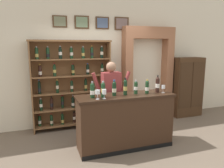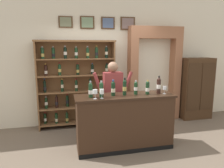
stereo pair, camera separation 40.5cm
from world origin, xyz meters
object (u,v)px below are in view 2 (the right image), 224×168
at_px(tasting_bottle_vin_santo, 113,88).
at_px(tasting_bottle_chianti, 147,88).
at_px(side_cabinet, 196,88).
at_px(tasting_counter, 124,122).
at_px(tasting_bottle_brunello, 159,85).
at_px(wine_glass_right, 165,88).
at_px(wine_glass_left, 95,92).
at_px(shopkeeper, 113,92).
at_px(tasting_bottle_bianco, 136,87).
at_px(wine_glass_center, 102,92).
at_px(wine_shelf, 77,82).
at_px(tasting_bottle_prosecco, 101,89).
at_px(tasting_bottle_super_tuscan, 91,90).
at_px(tasting_bottle_riserva, 125,87).

xyz_separation_m(tasting_bottle_vin_santo, tasting_bottle_chianti, (0.66, -0.03, -0.01)).
xyz_separation_m(side_cabinet, tasting_counter, (-2.37, -1.22, -0.30)).
distance_m(tasting_bottle_brunello, wine_glass_right, 0.12).
relative_size(tasting_bottle_vin_santo, wine_glass_left, 1.82).
bearing_deg(tasting_bottle_chianti, side_cabinet, 32.96).
height_order(shopkeeper, wine_glass_left, shopkeeper).
relative_size(tasting_bottle_bianco, wine_glass_center, 1.61).
bearing_deg(wine_glass_left, side_cabinet, 25.07).
relative_size(tasting_bottle_bianco, wine_glass_right, 1.76).
bearing_deg(side_cabinet, wine_glass_center, -153.97).
height_order(tasting_counter, shopkeeper, shopkeeper).
relative_size(tasting_bottle_chianti, wine_glass_right, 1.78).
bearing_deg(side_cabinet, wine_shelf, 177.53).
bearing_deg(wine_glass_center, tasting_bottle_vin_santo, 34.34).
relative_size(side_cabinet, tasting_bottle_chianti, 6.00).
bearing_deg(wine_glass_center, tasting_bottle_bianco, 14.00).
relative_size(tasting_counter, shopkeeper, 1.14).
xyz_separation_m(wine_shelf, shopkeeper, (0.69, -0.85, -0.10)).
height_order(tasting_counter, wine_glass_right, wine_glass_right).
xyz_separation_m(tasting_bottle_prosecco, wine_glass_right, (1.22, -0.03, -0.04)).
height_order(side_cabinet, tasting_bottle_chianti, side_cabinet).
distance_m(wine_shelf, tasting_bottle_super_tuscan, 1.41).
distance_m(tasting_bottle_brunello, wine_glass_left, 1.27).
height_order(tasting_bottle_prosecco, wine_glass_right, tasting_bottle_prosecco).
height_order(tasting_bottle_super_tuscan, tasting_bottle_brunello, tasting_bottle_brunello).
height_order(tasting_bottle_bianco, wine_glass_left, tasting_bottle_bianco).
distance_m(tasting_bottle_prosecco, tasting_bottle_riserva, 0.45).
bearing_deg(wine_shelf, wine_glass_center, -77.69).
height_order(tasting_bottle_prosecco, tasting_bottle_riserva, tasting_bottle_riserva).
bearing_deg(tasting_bottle_vin_santo, tasting_bottle_prosecco, -167.51).
relative_size(tasting_bottle_chianti, wine_glass_center, 1.63).
bearing_deg(wine_glass_right, tasting_bottle_riserva, 175.01).
distance_m(tasting_bottle_super_tuscan, tasting_bottle_vin_santo, 0.42).
distance_m(tasting_bottle_bianco, tasting_bottle_brunello, 0.46).
bearing_deg(tasting_bottle_prosecco, wine_glass_center, -96.90).
relative_size(tasting_bottle_chianti, tasting_bottle_brunello, 0.80).
height_order(side_cabinet, tasting_bottle_bianco, side_cabinet).
relative_size(tasting_bottle_bianco, tasting_bottle_chianti, 0.99).
relative_size(side_cabinet, wine_glass_left, 10.00).
height_order(wine_shelf, tasting_bottle_prosecco, wine_shelf).
height_order(tasting_bottle_chianti, wine_glass_right, tasting_bottle_chianti).
xyz_separation_m(wine_shelf, side_cabinet, (3.17, -0.14, -0.28)).
relative_size(shopkeeper, tasting_bottle_riserva, 5.01).
bearing_deg(tasting_bottle_super_tuscan, tasting_counter, 3.02).
xyz_separation_m(shopkeeper, tasting_bottle_brunello, (0.78, -0.52, 0.20)).
distance_m(tasting_bottle_chianti, tasting_bottle_brunello, 0.24).
bearing_deg(shopkeeper, wine_glass_right, -33.54).
relative_size(side_cabinet, tasting_bottle_super_tuscan, 5.54).
bearing_deg(wine_shelf, side_cabinet, -2.47).
xyz_separation_m(wine_shelf, tasting_bottle_prosecco, (0.35, -1.41, 0.09)).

